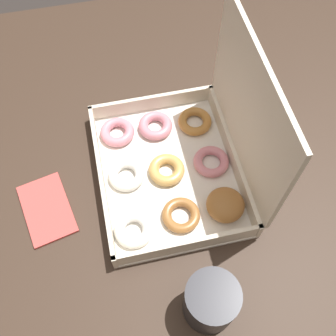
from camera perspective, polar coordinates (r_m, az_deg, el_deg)
ground_plane at (r=1.46m, az=1.97°, el=-13.99°), size 8.00×8.00×0.00m
dining_table at (r=0.88m, az=3.19°, el=-2.84°), size 1.13×1.04×0.71m
donut_box at (r=0.75m, az=2.88°, el=1.58°), size 0.34×0.28×0.29m
coffee_mug at (r=0.66m, az=6.22°, el=-18.70°), size 0.09×0.09×0.10m
paper_napkin at (r=0.79m, az=-17.17°, el=-5.70°), size 0.15×0.11×0.01m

